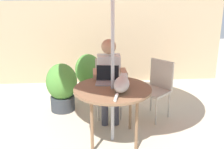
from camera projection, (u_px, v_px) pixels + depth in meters
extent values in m
plane|color=beige|center=(113.00, 139.00, 3.77)|extent=(14.00, 14.00, 0.00)
cube|color=tan|center=(103.00, 42.00, 5.81)|extent=(4.97, 0.08, 1.69)
cylinder|color=brown|center=(113.00, 89.00, 3.55)|extent=(0.99, 0.99, 0.03)
cylinder|color=brown|center=(130.00, 106.00, 3.94)|extent=(0.04, 0.04, 0.71)
cylinder|color=brown|center=(92.00, 108.00, 3.90)|extent=(0.04, 0.04, 0.71)
cylinder|color=brown|center=(92.00, 126.00, 3.38)|extent=(0.04, 0.04, 0.71)
cylinder|color=brown|center=(137.00, 125.00, 3.42)|extent=(0.04, 0.04, 0.71)
cylinder|color=#B7B7BC|center=(113.00, 57.00, 3.42)|extent=(0.04, 0.04, 2.29)
cube|color=#B2A899|center=(109.00, 90.00, 4.33)|extent=(0.40, 0.40, 0.04)
cube|color=#B2A899|center=(108.00, 72.00, 4.42)|extent=(0.40, 0.04, 0.44)
cylinder|color=#B2A899|center=(119.00, 99.00, 4.57)|extent=(0.03, 0.03, 0.42)
cylinder|color=#B2A899|center=(98.00, 100.00, 4.54)|extent=(0.03, 0.03, 0.42)
cylinder|color=#B2A899|center=(98.00, 108.00, 4.22)|extent=(0.03, 0.03, 0.42)
cylinder|color=#B2A899|center=(121.00, 108.00, 4.25)|extent=(0.03, 0.03, 0.42)
cube|color=#B2A899|center=(154.00, 91.00, 4.27)|extent=(0.56, 0.56, 0.04)
cube|color=#B2A899|center=(162.00, 74.00, 4.32)|extent=(0.29, 0.32, 0.44)
cylinder|color=#B2A899|center=(169.00, 105.00, 4.34)|extent=(0.03, 0.03, 0.42)
cylinder|color=#B2A899|center=(151.00, 99.00, 4.57)|extent=(0.03, 0.03, 0.42)
cylinder|color=#B2A899|center=(138.00, 105.00, 4.33)|extent=(0.03, 0.03, 0.42)
cylinder|color=#B2A899|center=(156.00, 112.00, 4.11)|extent=(0.03, 0.03, 0.42)
cube|color=white|center=(109.00, 72.00, 4.24)|extent=(0.34, 0.20, 0.54)
sphere|color=tan|center=(109.00, 47.00, 4.11)|extent=(0.22, 0.22, 0.22)
cube|color=#383842|center=(104.00, 90.00, 4.16)|extent=(0.12, 0.30, 0.12)
cylinder|color=#383842|center=(105.00, 111.00, 4.10)|extent=(0.10, 0.10, 0.45)
cube|color=#383842|center=(115.00, 89.00, 4.17)|extent=(0.12, 0.30, 0.12)
cylinder|color=#383842|center=(116.00, 110.00, 4.11)|extent=(0.10, 0.10, 0.45)
cube|color=tan|center=(96.00, 74.00, 4.00)|extent=(0.08, 0.32, 0.08)
cube|color=tan|center=(124.00, 73.00, 4.03)|extent=(0.08, 0.32, 0.08)
cube|color=gray|center=(107.00, 83.00, 3.71)|extent=(0.33, 0.26, 0.02)
cube|color=black|center=(108.00, 73.00, 3.78)|extent=(0.30, 0.10, 0.20)
cube|color=gray|center=(108.00, 73.00, 3.78)|extent=(0.30, 0.09, 0.20)
ellipsoid|color=silver|center=(122.00, 84.00, 3.43)|extent=(0.28, 0.43, 0.17)
sphere|color=silver|center=(124.00, 77.00, 3.64)|extent=(0.11, 0.11, 0.11)
ellipsoid|color=white|center=(123.00, 84.00, 3.55)|extent=(0.14, 0.14, 0.09)
cylinder|color=silver|center=(116.00, 97.00, 3.19)|extent=(0.08, 0.18, 0.04)
cone|color=silver|center=(126.00, 73.00, 3.62)|extent=(0.04, 0.04, 0.03)
cone|color=silver|center=(121.00, 73.00, 3.63)|extent=(0.04, 0.04, 0.03)
cylinder|color=#33383D|center=(63.00, 103.00, 4.63)|extent=(0.39, 0.39, 0.24)
ellipsoid|color=#4C8C38|center=(62.00, 82.00, 4.52)|extent=(0.50, 0.50, 0.60)
cylinder|color=#595654|center=(89.00, 88.00, 5.29)|extent=(0.35, 0.35, 0.24)
ellipsoid|color=#4C8C38|center=(88.00, 70.00, 5.18)|extent=(0.48, 0.48, 0.58)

